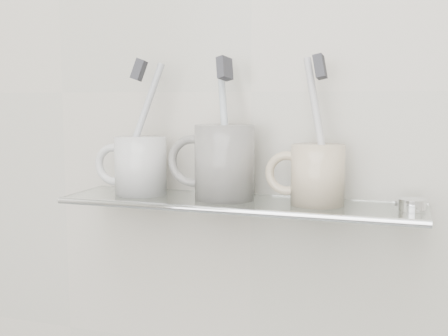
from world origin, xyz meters
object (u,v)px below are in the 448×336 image
at_px(shelf_glass, 239,203).
at_px(mug_right, 318,175).
at_px(mug_left, 141,166).
at_px(mug_center, 225,162).

bearing_deg(shelf_glass, mug_right, 2.65).
xyz_separation_m(mug_left, mug_center, (0.13, 0.00, 0.01)).
relative_size(mug_center, mug_right, 1.29).
distance_m(mug_left, mug_center, 0.13).
bearing_deg(mug_left, mug_center, -4.47).
height_order(shelf_glass, mug_center, mug_center).
bearing_deg(shelf_glass, mug_center, 167.12).
relative_size(shelf_glass, mug_left, 5.89).
bearing_deg(mug_center, shelf_glass, 6.03).
xyz_separation_m(shelf_glass, mug_right, (0.11, 0.00, 0.04)).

